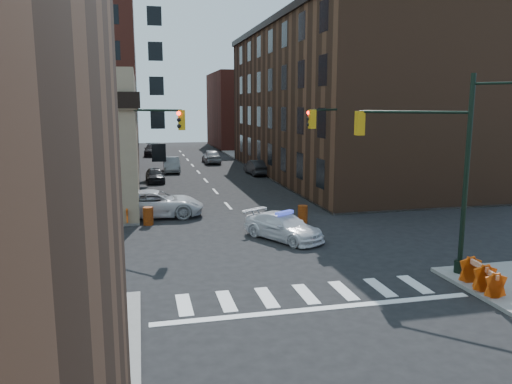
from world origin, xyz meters
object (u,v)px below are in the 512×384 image
police_car (283,227)px  barrel_bank (148,216)px  barrel_road (303,214)px  barricade_se_a (477,275)px  pickup (155,204)px  pedestrian_b (93,199)px  parked_car_enear (257,167)px  barricade_nw_a (119,215)px  parked_car_wnear (155,175)px  parked_car_wfar (171,165)px  pedestrian_a (121,209)px

police_car → barrel_bank: bearing=113.8°
police_car → barrel_road: size_ratio=4.46×
police_car → barricade_se_a: size_ratio=3.56×
pickup → pedestrian_b: bearing=78.5°
parked_car_enear → barricade_se_a: 32.72m
pedestrian_b → barrel_road: (12.27, -4.72, -0.59)m
police_car → barricade_se_a: (5.08, -8.70, -0.04)m
barrel_road → barrel_bank: size_ratio=1.00×
police_car → barrel_bank: police_car is taller
pickup → barricade_nw_a: bearing=137.2°
parked_car_wnear → barricade_nw_a: parked_car_wnear is taller
police_car → parked_car_enear: 24.37m
barrel_road → barricade_se_a: 12.33m
pedestrian_b → parked_car_enear: bearing=49.3°
barrel_bank → pickup: bearing=77.6°
pedestrian_b → barricade_nw_a: bearing=-60.7°
pedestrian_b → barrel_bank: bearing=-42.5°
parked_car_enear → barrel_bank: (-11.00, -19.18, -0.22)m
parked_car_wfar → pickup: bearing=-95.4°
parked_car_enear → parked_car_wfar: bearing=-29.1°
pedestrian_b → barrel_road: 13.16m
parked_car_wfar → barricade_nw_a: (-4.46, -23.03, -0.15)m
barrel_road → pickup: bearing=156.6°
parked_car_wnear → pickup: bearing=-95.1°
pickup → barrel_road: 9.26m
barrel_road → barrel_bank: bearing=170.1°
barrel_bank → parked_car_wnear: bearing=86.9°
police_car → barricade_se_a: bearing=-90.6°
pickup → barricade_nw_a: (-2.14, -2.02, -0.22)m
pedestrian_a → pedestrian_b: bearing=118.4°
barricade_se_a → parked_car_enear: bearing=7.4°
barricade_nw_a → pedestrian_a: bearing=60.1°
parked_car_wfar → barricade_nw_a: bearing=-100.1°
barrel_road → barricade_nw_a: bearing=171.1°
pickup → parked_car_wnear: size_ratio=1.57×
parked_car_enear → pedestrian_a: (-12.52, -18.78, 0.21)m
barrel_bank → barrel_road: bearing=-9.9°
pedestrian_a → barrel_bank: (1.52, -0.40, -0.44)m
parked_car_wnear → barrel_road: bearing=-69.3°
barrel_road → barricade_nw_a: barricade_nw_a is taller
parked_car_wnear → pedestrian_b: size_ratio=1.98×
barrel_road → barrel_bank: (-8.96, 1.56, 0.00)m
pickup → barricade_nw_a: pickup is taller
parked_car_enear → pedestrian_a: bearing=52.9°
pickup → parked_car_wfar: 21.15m
pedestrian_a → barrel_road: (10.47, -1.96, -0.44)m
parked_car_wnear → parked_car_wfar: size_ratio=0.82×
parked_car_wnear → pedestrian_b: bearing=-110.9°
pickup → barrel_bank: pickup is taller
parked_car_wnear → parked_car_wfar: bearing=70.7°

